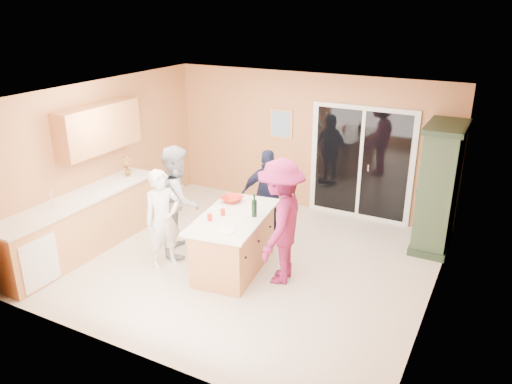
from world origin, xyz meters
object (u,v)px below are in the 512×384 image
at_px(woman_navy, 268,195).
at_px(woman_magenta, 281,222).
at_px(kitchen_island, 234,244).
at_px(woman_grey, 178,200).
at_px(woman_white, 163,219).
at_px(green_hutch, 439,189).

bearing_deg(woman_navy, woman_magenta, 98.46).
bearing_deg(woman_navy, kitchen_island, 66.02).
relative_size(kitchen_island, woman_grey, 1.02).
distance_m(woman_white, woman_navy, 1.86).
bearing_deg(woman_white, kitchen_island, -38.90).
bearing_deg(woman_grey, woman_white, 158.35).
relative_size(woman_white, woman_navy, 0.99).
height_order(woman_white, woman_magenta, woman_magenta).
bearing_deg(woman_magenta, kitchen_island, -95.07).
height_order(kitchen_island, woman_grey, woman_grey).
bearing_deg(woman_grey, green_hutch, -91.88).
relative_size(woman_white, woman_magenta, 0.84).
bearing_deg(green_hutch, woman_white, -143.85).
bearing_deg(woman_white, woman_grey, 39.14).
xyz_separation_m(green_hutch, woman_white, (-3.51, -2.56, -0.24)).
bearing_deg(woman_navy, woman_white, 33.62).
bearing_deg(woman_navy, green_hutch, 176.02).
bearing_deg(kitchen_island, green_hutch, 33.07).
xyz_separation_m(woman_white, woman_grey, (-0.09, 0.52, 0.11)).
bearing_deg(woman_magenta, woman_grey, -100.95).
distance_m(kitchen_island, woman_navy, 1.25).
height_order(woman_white, woman_grey, woman_grey).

